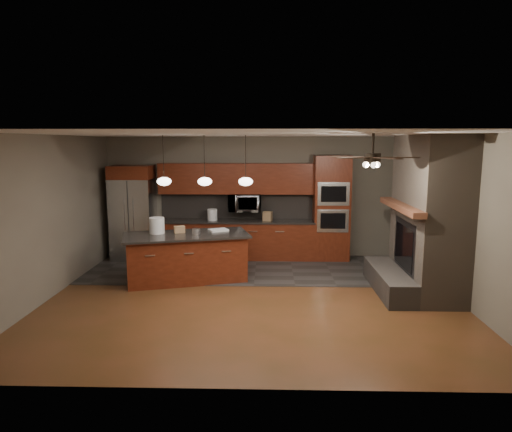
{
  "coord_description": "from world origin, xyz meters",
  "views": [
    {
      "loc": [
        0.27,
        -7.61,
        2.66
      ],
      "look_at": [
        0.04,
        0.6,
        1.34
      ],
      "focal_mm": 32.0,
      "sensor_mm": 36.0,
      "label": 1
    }
  ],
  "objects_px": {
    "kitchen_island": "(187,257)",
    "counter_box": "(268,216)",
    "refrigerator": "(133,213)",
    "paint_tray": "(218,230)",
    "microwave": "(245,203)",
    "counter_bucket": "(212,215)",
    "paint_can": "(196,231)",
    "white_bucket": "(157,226)",
    "cardboard_box": "(180,229)",
    "oven_tower": "(331,208)"
  },
  "relations": [
    {
      "from": "white_bucket",
      "to": "cardboard_box",
      "type": "bearing_deg",
      "value": 11.73
    },
    {
      "from": "microwave",
      "to": "white_bucket",
      "type": "distance_m",
      "value": 2.38
    },
    {
      "from": "microwave",
      "to": "counter_bucket",
      "type": "relative_size",
      "value": 2.84
    },
    {
      "from": "counter_bucket",
      "to": "oven_tower",
      "type": "bearing_deg",
      "value": -0.16
    },
    {
      "from": "cardboard_box",
      "to": "white_bucket",
      "type": "bearing_deg",
      "value": 172.45
    },
    {
      "from": "microwave",
      "to": "counter_bucket",
      "type": "distance_m",
      "value": 0.79
    },
    {
      "from": "counter_box",
      "to": "counter_bucket",
      "type": "bearing_deg",
      "value": -165.7
    },
    {
      "from": "paint_tray",
      "to": "counter_bucket",
      "type": "distance_m",
      "value": 1.43
    },
    {
      "from": "refrigerator",
      "to": "kitchen_island",
      "type": "height_order",
      "value": "refrigerator"
    },
    {
      "from": "paint_can",
      "to": "paint_tray",
      "type": "bearing_deg",
      "value": 37.98
    },
    {
      "from": "cardboard_box",
      "to": "oven_tower",
      "type": "bearing_deg",
      "value": 7.23
    },
    {
      "from": "white_bucket",
      "to": "counter_bucket",
      "type": "xyz_separation_m",
      "value": [
        0.87,
        1.68,
        -0.05
      ]
    },
    {
      "from": "microwave",
      "to": "kitchen_island",
      "type": "relative_size",
      "value": 0.28
    },
    {
      "from": "oven_tower",
      "to": "refrigerator",
      "type": "height_order",
      "value": "oven_tower"
    },
    {
      "from": "white_bucket",
      "to": "kitchen_island",
      "type": "bearing_deg",
      "value": -4.75
    },
    {
      "from": "white_bucket",
      "to": "microwave",
      "type": "bearing_deg",
      "value": 46.86
    },
    {
      "from": "microwave",
      "to": "paint_tray",
      "type": "height_order",
      "value": "microwave"
    },
    {
      "from": "white_bucket",
      "to": "paint_can",
      "type": "distance_m",
      "value": 0.78
    },
    {
      "from": "counter_box",
      "to": "kitchen_island",
      "type": "bearing_deg",
      "value": -116.53
    },
    {
      "from": "microwave",
      "to": "refrigerator",
      "type": "distance_m",
      "value": 2.57
    },
    {
      "from": "kitchen_island",
      "to": "counter_box",
      "type": "xyz_separation_m",
      "value": [
        1.57,
        1.67,
        0.54
      ]
    },
    {
      "from": "counter_bucket",
      "to": "white_bucket",
      "type": "bearing_deg",
      "value": -117.53
    },
    {
      "from": "oven_tower",
      "to": "counter_box",
      "type": "height_order",
      "value": "oven_tower"
    },
    {
      "from": "counter_box",
      "to": "oven_tower",
      "type": "bearing_deg",
      "value": 18.24
    },
    {
      "from": "white_bucket",
      "to": "counter_bucket",
      "type": "relative_size",
      "value": 1.21
    },
    {
      "from": "cardboard_box",
      "to": "counter_box",
      "type": "xyz_separation_m",
      "value": [
        1.72,
        1.54,
        0.02
      ]
    },
    {
      "from": "counter_bucket",
      "to": "counter_box",
      "type": "xyz_separation_m",
      "value": [
        1.27,
        -0.05,
        -0.02
      ]
    },
    {
      "from": "paint_tray",
      "to": "counter_bucket",
      "type": "xyz_separation_m",
      "value": [
        -0.29,
        1.39,
        0.09
      ]
    },
    {
      "from": "white_bucket",
      "to": "oven_tower",
      "type": "bearing_deg",
      "value": 24.92
    },
    {
      "from": "refrigerator",
      "to": "counter_bucket",
      "type": "distance_m",
      "value": 1.81
    },
    {
      "from": "paint_can",
      "to": "counter_bucket",
      "type": "bearing_deg",
      "value": 86.43
    },
    {
      "from": "paint_tray",
      "to": "cardboard_box",
      "type": "distance_m",
      "value": 0.77
    },
    {
      "from": "kitchen_island",
      "to": "paint_can",
      "type": "xyz_separation_m",
      "value": [
        0.19,
        0.02,
        0.51
      ]
    },
    {
      "from": "refrigerator",
      "to": "paint_can",
      "type": "distance_m",
      "value": 2.36
    },
    {
      "from": "white_bucket",
      "to": "paint_can",
      "type": "relative_size",
      "value": 2.01
    },
    {
      "from": "white_bucket",
      "to": "paint_tray",
      "type": "relative_size",
      "value": 0.87
    },
    {
      "from": "paint_tray",
      "to": "counter_bucket",
      "type": "relative_size",
      "value": 1.4
    },
    {
      "from": "cardboard_box",
      "to": "counter_box",
      "type": "bearing_deg",
      "value": 22.51
    },
    {
      "from": "paint_tray",
      "to": "cardboard_box",
      "type": "bearing_deg",
      "value": 165.77
    },
    {
      "from": "microwave",
      "to": "counter_bucket",
      "type": "bearing_deg",
      "value": -176.16
    },
    {
      "from": "oven_tower",
      "to": "microwave",
      "type": "xyz_separation_m",
      "value": [
        -1.98,
        0.06,
        0.11
      ]
    },
    {
      "from": "white_bucket",
      "to": "paint_tray",
      "type": "bearing_deg",
      "value": 13.65
    },
    {
      "from": "paint_can",
      "to": "cardboard_box",
      "type": "relative_size",
      "value": 0.76
    },
    {
      "from": "refrigerator",
      "to": "paint_can",
      "type": "relative_size",
      "value": 13.86
    },
    {
      "from": "refrigerator",
      "to": "counter_box",
      "type": "height_order",
      "value": "refrigerator"
    },
    {
      "from": "counter_bucket",
      "to": "counter_box",
      "type": "bearing_deg",
      "value": -2.26
    },
    {
      "from": "refrigerator",
      "to": "counter_box",
      "type": "relative_size",
      "value": 10.07
    },
    {
      "from": "refrigerator",
      "to": "paint_tray",
      "type": "distance_m",
      "value": 2.48
    },
    {
      "from": "kitchen_island",
      "to": "counter_box",
      "type": "relative_size",
      "value": 12.04
    },
    {
      "from": "microwave",
      "to": "counter_box",
      "type": "height_order",
      "value": "microwave"
    }
  ]
}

